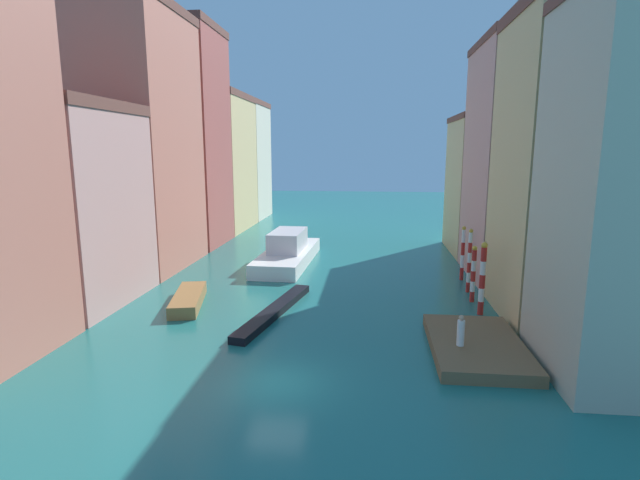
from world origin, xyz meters
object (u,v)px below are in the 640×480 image
Objects in this scene: mooring_pole_3 at (463,253)px; person_on_dock at (461,331)px; mooring_pole_1 at (473,273)px; vaporetto_white at (288,252)px; waterfront_dock at (476,346)px; mooring_pole_0 at (482,278)px; gondola_black at (275,311)px; mooring_pole_2 at (469,260)px; motorboat_0 at (188,299)px.

person_on_dock is at bearing -100.38° from mooring_pole_3.
mooring_pole_1 reaches higher than vaporetto_white.
mooring_pole_3 is at bearing -16.15° from vaporetto_white.
waterfront_dock is 22.08m from vaporetto_white.
mooring_pole_1 is at bearing 75.30° from person_on_dock.
mooring_pole_0 reaches higher than mooring_pole_1.
waterfront_dock is 12.01m from gondola_black.
gondola_black is at bearing -83.56° from vaporetto_white.
mooring_pole_3 is at bearing 87.54° from mooring_pole_2.
mooring_pole_0 reaches higher than mooring_pole_3.
mooring_pole_1 reaches higher than gondola_black.
mooring_pole_1 is at bearing -93.12° from mooring_pole_3.
gondola_black is (-11.15, 4.46, -0.07)m from waterfront_dock.
mooring_pole_1 is 0.30× the size of vaporetto_white.
waterfront_dock is 14.11m from mooring_pole_3.
mooring_pole_1 is (2.37, 9.05, 0.65)m from person_on_dock.
mooring_pole_1 is 17.18m from vaporetto_white.
mooring_pole_1 is 18.81m from motorboat_0.
mooring_pole_0 is 0.99× the size of mooring_pole_2.
waterfront_dock is 1.64× the size of mooring_pole_0.
vaporetto_white reaches higher than gondola_black.
mooring_pole_0 is at bearing -90.15° from mooring_pole_1.
waterfront_dock reaches higher than gondola_black.
mooring_pole_0 is at bearing -91.99° from mooring_pole_2.
vaporetto_white reaches higher than waterfront_dock.
person_on_dock reaches higher than motorboat_0.
waterfront_dock is 1.55m from person_on_dock.
mooring_pole_0 is 1.19× the size of mooring_pole_1.
mooring_pole_0 is 0.35× the size of vaporetto_white.
motorboat_0 is at bearing -171.68° from mooring_pole_1.
vaporetto_white is (-12.68, 18.05, 0.74)m from waterfront_dock.
mooring_pole_1 is 0.90× the size of mooring_pole_3.
mooring_pole_3 is 15.06m from vaporetto_white.
mooring_pole_2 reaches higher than mooring_pole_1.
mooring_pole_3 is at bearing 23.70° from motorboat_0.
mooring_pole_2 is 1.08× the size of mooring_pole_3.
mooring_pole_2 is (2.53, 11.32, 1.03)m from person_on_dock.
mooring_pole_1 reaches higher than motorboat_0.
person_on_dock reaches higher than gondola_black.
person_on_dock is 0.36× the size of mooring_pole_3.
mooring_pole_0 is at bearing -92.18° from mooring_pole_3.
mooring_pole_1 is 0.37× the size of gondola_black.
waterfront_dock is 4.85× the size of person_on_dock.
mooring_pole_1 is 2.31m from mooring_pole_2.
mooring_pole_2 is at bearing -27.59° from vaporetto_white.
mooring_pole_1 is at bearing -94.08° from mooring_pole_2.
mooring_pole_2 is (0.17, 4.86, 0.00)m from mooring_pole_0.
mooring_pole_2 reaches higher than gondola_black.
waterfront_dock is at bearing -99.84° from mooring_pole_1.
mooring_pole_2 is at bearing 77.38° from person_on_dock.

